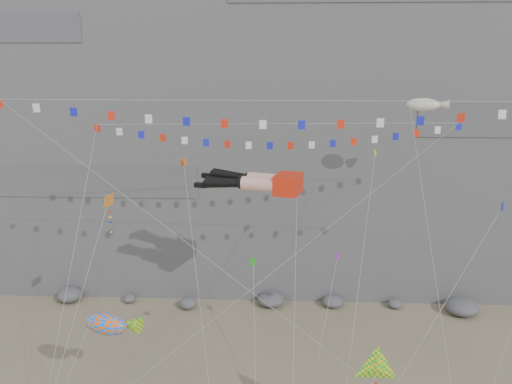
% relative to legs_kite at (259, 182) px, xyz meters
% --- Properties ---
extents(cliff, '(80.00, 28.00, 50.00)m').
position_rel_legs_kite_xyz_m(cliff, '(0.82, 25.02, 10.25)').
color(cliff, slate).
rests_on(cliff, ground).
extents(talus_boulders, '(60.00, 3.00, 1.20)m').
position_rel_legs_kite_xyz_m(talus_boulders, '(0.82, 10.02, -14.15)').
color(talus_boulders, slate).
rests_on(talus_boulders, ground).
extents(legs_kite, '(7.92, 17.62, 20.96)m').
position_rel_legs_kite_xyz_m(legs_kite, '(0.00, 0.00, 0.00)').
color(legs_kite, red).
rests_on(legs_kite, ground).
extents(flag_banner_upper, '(28.06, 14.88, 27.11)m').
position_rel_legs_kite_xyz_m(flag_banner_upper, '(1.47, 3.06, 3.76)').
color(flag_banner_upper, red).
rests_on(flag_banner_upper, ground).
extents(flag_banner_lower, '(35.90, 5.98, 24.22)m').
position_rel_legs_kite_xyz_m(flag_banner_lower, '(1.56, -3.58, 5.95)').
color(flag_banner_lower, red).
rests_on(flag_banner_lower, ground).
extents(harlequin_kite, '(4.04, 8.70, 16.45)m').
position_rel_legs_kite_xyz_m(harlequin_kite, '(-9.77, -3.47, -0.61)').
color(harlequin_kite, red).
rests_on(harlequin_kite, ground).
extents(fish_windsock, '(5.89, 4.56, 9.00)m').
position_rel_legs_kite_xyz_m(fish_windsock, '(-9.12, -7.44, -7.24)').
color(fish_windsock, '#FF5F0D').
rests_on(fish_windsock, ground).
extents(delta_kite, '(4.27, 5.47, 9.23)m').
position_rel_legs_kite_xyz_m(delta_kite, '(6.77, -10.47, -7.88)').
color(delta_kite, yellow).
rests_on(delta_kite, ground).
extents(blimp_windsock, '(3.80, 13.96, 23.63)m').
position_rel_legs_kite_xyz_m(blimp_windsock, '(12.34, 4.42, 5.07)').
color(blimp_windsock, beige).
rests_on(blimp_windsock, ground).
extents(small_kite_a, '(4.65, 13.90, 21.12)m').
position_rel_legs_kite_xyz_m(small_kite_a, '(-5.40, 0.28, 1.03)').
color(small_kite_a, '#EE5B14').
rests_on(small_kite_a, ground).
extents(small_kite_b, '(3.66, 9.86, 14.07)m').
position_rel_legs_kite_xyz_m(small_kite_b, '(5.39, -2.59, -4.85)').
color(small_kite_b, purple).
rests_on(small_kite_b, ground).
extents(small_kite_c, '(1.26, 9.63, 13.63)m').
position_rel_legs_kite_xyz_m(small_kite_c, '(-0.24, -4.03, -4.70)').
color(small_kite_c, '#189617').
rests_on(small_kite_c, ground).
extents(small_kite_d, '(4.49, 14.49, 22.21)m').
position_rel_legs_kite_xyz_m(small_kite_d, '(7.99, -0.14, 1.57)').
color(small_kite_d, yellow).
rests_on(small_kite_d, ground).
extents(small_kite_e, '(10.88, 7.06, 18.98)m').
position_rel_legs_kite_xyz_m(small_kite_e, '(14.44, -5.71, -0.26)').
color(small_kite_e, '#161EC3').
rests_on(small_kite_e, ground).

